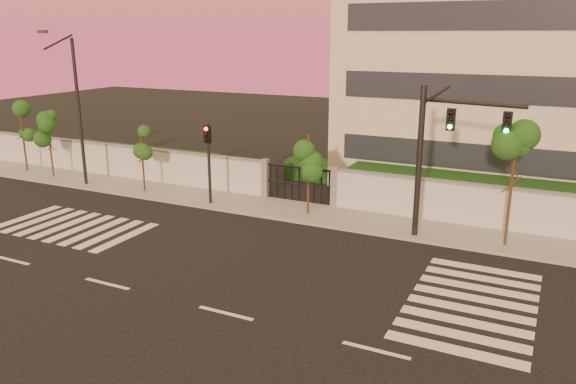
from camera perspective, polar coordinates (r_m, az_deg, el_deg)
ground at (r=18.53m, az=-6.33°, el=-12.16°), size 120.00×120.00×0.00m
sidewalk at (r=27.21m, az=5.51°, el=-2.65°), size 60.00×3.00×0.15m
perimeter_wall at (r=28.24m, az=6.84°, el=0.11°), size 60.00×0.36×2.20m
hedge_row at (r=30.53m, az=10.41°, el=0.66°), size 41.00×4.25×1.80m
institutional_building at (r=35.81m, az=26.53°, el=10.18°), size 24.40×12.40×12.25m
road_markings at (r=22.16m, az=-4.61°, el=-7.22°), size 57.00×7.62×0.02m
street_tree_a at (r=39.48m, az=-25.43°, el=6.35°), size 1.45×1.15×4.36m
street_tree_b at (r=37.04m, az=-23.15°, el=5.90°), size 1.30×1.03×4.21m
street_tree_c at (r=31.92m, az=-14.61°, el=4.65°), size 1.30×1.03×3.75m
street_tree_d at (r=26.87m, az=2.13°, el=3.65°), size 1.46×1.16×4.08m
street_tree_e at (r=24.28m, az=22.07°, el=3.21°), size 1.58×1.26×5.23m
traffic_signal_main at (r=24.07m, az=15.23°, el=4.58°), size 4.17×1.00×6.64m
traffic_signal_secondary at (r=28.86m, az=-8.09°, el=3.87°), size 0.34×0.33×4.36m
streetlight_west at (r=34.12m, az=-20.75°, el=8.26°), size 0.53×2.12×8.83m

